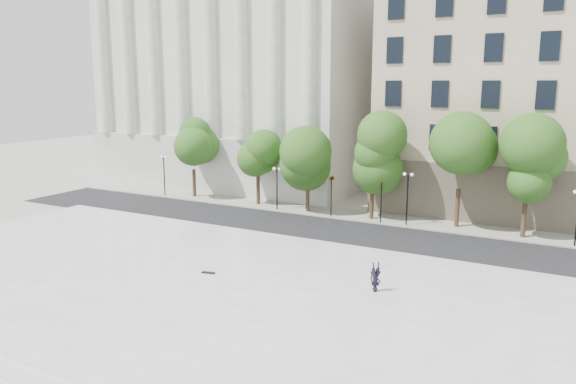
% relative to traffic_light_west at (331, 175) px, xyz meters
% --- Properties ---
extents(ground, '(160.00, 160.00, 0.00)m').
position_rel_traffic_light_west_xyz_m(ground, '(0.06, -22.30, -3.76)').
color(ground, '#ABA9A2').
rests_on(ground, ground).
extents(plaza, '(44.00, 22.00, 0.45)m').
position_rel_traffic_light_west_xyz_m(plaza, '(0.06, -19.30, -3.53)').
color(plaza, white).
rests_on(plaza, ground).
extents(street, '(60.00, 8.00, 0.02)m').
position_rel_traffic_light_west_xyz_m(street, '(0.06, -4.30, -3.75)').
color(street, black).
rests_on(street, ground).
extents(far_sidewalk, '(60.00, 4.00, 0.12)m').
position_rel_traffic_light_west_xyz_m(far_sidewalk, '(0.06, 1.70, -3.70)').
color(far_sidewalk, gray).
rests_on(far_sidewalk, ground).
extents(building_west, '(31.50, 27.65, 25.60)m').
position_rel_traffic_light_west_xyz_m(building_west, '(-16.94, 16.27, 9.13)').
color(building_west, silver).
rests_on(building_west, ground).
extents(traffic_light_west, '(0.59, 1.91, 4.26)m').
position_rel_traffic_light_west_xyz_m(traffic_light_west, '(0.00, 0.00, 0.00)').
color(traffic_light_west, black).
rests_on(traffic_light_west, ground).
extents(traffic_light_east, '(0.73, 1.80, 4.21)m').
position_rel_traffic_light_west_xyz_m(traffic_light_east, '(4.54, 0.00, -0.05)').
color(traffic_light_east, black).
rests_on(traffic_light_east, ground).
extents(person_lying, '(1.45, 1.69, 0.45)m').
position_rel_traffic_light_west_xyz_m(person_lying, '(9.84, -15.95, -3.08)').
color(person_lying, black).
rests_on(person_lying, plaza).
extents(skateboard, '(0.84, 0.37, 0.08)m').
position_rel_traffic_light_west_xyz_m(skateboard, '(0.08, -17.93, -3.26)').
color(skateboard, black).
rests_on(skateboard, plaza).
extents(plaza_steps, '(44.00, 3.00, 0.30)m').
position_rel_traffic_light_west_xyz_m(plaza_steps, '(0.06, -31.20, -3.64)').
color(plaza_steps, white).
rests_on(plaza_steps, ground).
extents(street_trees, '(35.21, 5.19, 8.20)m').
position_rel_traffic_light_west_xyz_m(street_trees, '(1.61, 1.30, 1.81)').
color(street_trees, '#382619').
rests_on(street_trees, ground).
extents(lamp_posts, '(38.93, 0.28, 4.47)m').
position_rel_traffic_light_west_xyz_m(lamp_posts, '(0.32, 0.30, -0.83)').
color(lamp_posts, black).
rests_on(lamp_posts, ground).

